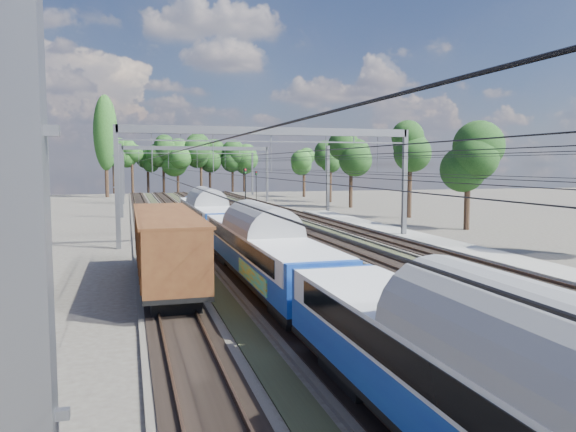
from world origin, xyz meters
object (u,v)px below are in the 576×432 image
object	(u,v)px
signal_far	(256,183)
signal_near	(245,186)
worker	(223,196)
emu_train	(262,241)
freight_boxcar	(166,244)

from	to	relation	value
signal_far	signal_near	bearing A→B (deg)	-114.59
worker	signal_near	distance (m)	31.82
worker	signal_far	xyz separation A→B (m)	(3.68, -9.35, 2.42)
signal_near	signal_far	size ratio (longest dim) A/B	1.12
emu_train	signal_near	world-z (taller)	signal_near
signal_near	freight_boxcar	bearing A→B (deg)	-129.96
worker	signal_far	size ratio (longest dim) A/B	0.31
emu_train	signal_near	bearing A→B (deg)	79.62
freight_boxcar	worker	xyz separation A→B (m)	(13.92, 66.90, -1.40)
emu_train	signal_near	distance (m)	37.71
signal_near	signal_far	bearing A→B (deg)	51.97
emu_train	signal_far	bearing A→B (deg)	77.55
worker	signal_near	size ratio (longest dim) A/B	0.28
emu_train	worker	distance (m)	69.32
freight_boxcar	worker	size ratio (longest dim) A/B	8.78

